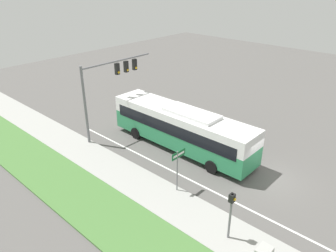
{
  "coord_description": "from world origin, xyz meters",
  "views": [
    {
      "loc": [
        -17.65,
        -7.3,
        12.3
      ],
      "look_at": [
        -1.14,
        7.8,
        1.68
      ],
      "focal_mm": 35.0,
      "sensor_mm": 36.0,
      "label": 1
    }
  ],
  "objects": [
    {
      "name": "street_sign",
      "position": [
        -5.05,
        3.43,
        1.95
      ],
      "size": [
        1.15,
        0.08,
        2.84
      ],
      "color": "slate",
      "rests_on": "ground_plane"
    },
    {
      "name": "pedestrian_signal",
      "position": [
        -6.35,
        -1.09,
        1.92
      ],
      "size": [
        0.28,
        0.34,
        2.79
      ],
      "color": "slate",
      "rests_on": "ground_plane"
    },
    {
      "name": "sidewalk",
      "position": [
        -6.2,
        0.0,
        0.06
      ],
      "size": [
        2.8,
        80.0,
        0.12
      ],
      "color": "#9E9E99",
      "rests_on": "ground_plane"
    },
    {
      "name": "bus",
      "position": [
        -0.76,
        6.79,
        1.82
      ],
      "size": [
        2.72,
        12.01,
        3.29
      ],
      "color": "#2D8956",
      "rests_on": "ground_plane"
    },
    {
      "name": "ground_plane",
      "position": [
        0.0,
        0.0,
        0.0
      ],
      "size": [
        80.0,
        80.0,
        0.0
      ],
      "primitive_type": "plane",
      "color": "#565451"
    },
    {
      "name": "signal_gantry",
      "position": [
        -2.66,
        12.63,
        4.59
      ],
      "size": [
        6.8,
        0.41,
        6.2
      ],
      "color": "slate",
      "rests_on": "ground_plane"
    },
    {
      "name": "lane_divider_near",
      "position": [
        -3.6,
        0.0,
        0.0
      ],
      "size": [
        0.14,
        30.0,
        0.01
      ],
      "color": "silver",
      "rests_on": "ground_plane"
    }
  ]
}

